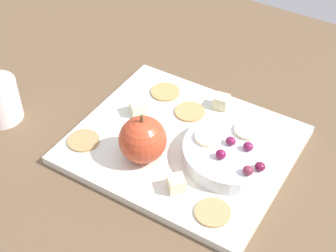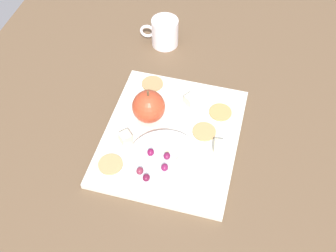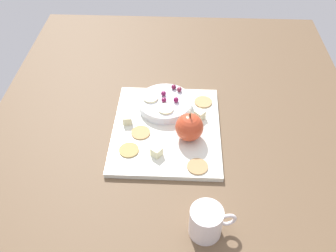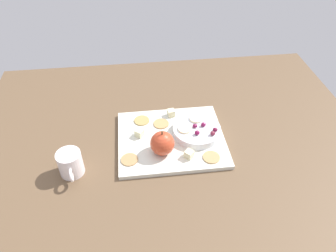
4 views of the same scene
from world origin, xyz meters
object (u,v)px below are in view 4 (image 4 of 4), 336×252
Objects in this scene: cracker_0 at (211,157)px; grape_4 at (215,130)px; cracker_1 at (142,121)px; grape_3 at (213,133)px; apple_slice_1 at (185,129)px; cheese_cube_2 at (171,113)px; cup at (70,163)px; cheese_cube_0 at (140,133)px; cracker_3 at (129,160)px; apple_whole at (162,143)px; grape_2 at (203,124)px; grape_0 at (197,133)px; cracker_2 at (161,124)px; platter at (172,139)px; cheese_cube_1 at (189,154)px; serving_dish at (197,131)px; grape_1 at (195,126)px; apple_slice_0 at (196,119)px.

cracker_0 is 9.98cm from grape_4.
grape_4 reaches higher than cracker_1.
grape_3 reaches higher than apple_slice_1.
cup is at bearing -146.86° from cheese_cube_2.
cracker_0 is 1.00× the size of cracker_1.
cheese_cube_0 is at bearing 167.12° from grape_3.
cracker_3 is at bearing -154.21° from apple_slice_1.
apple_whole is 27.79cm from cup.
grape_0 is at bearing -125.80° from grape_2.
cracker_1 is at bearing 81.54° from cheese_cube_0.
cracker_2 is (6.59, -2.49, 0.00)cm from cracker_1.
apple_whole is at bearing -121.11° from platter.
apple_whole is at bearing 12.07° from cracker_3.
apple_whole is 0.73× the size of cup.
cheese_cube_1 is 18.37cm from cracker_3.
cheese_cube_2 is 1.48× the size of grape_4.
apple_whole is 4.64× the size of grape_2.
cheese_cube_2 is at bearing 37.92° from cheese_cube_0.
grape_4 reaches higher than cracker_2.
grape_2 reaches higher than cracker_2.
grape_0 is at bearing 111.08° from cracker_0.
cheese_cube_2 is 0.46× the size of cracker_1.
grape_3 is (12.78, -3.23, 4.04)cm from platter.
cracker_1 is (-17.83, 8.70, -1.10)cm from serving_dish.
cheese_cube_1 is at bearing -38.04° from cheese_cube_0.
cheese_cube_1 is 1.48× the size of grape_3.
grape_1 is at bearing -29.09° from cracker_2.
apple_slice_1 is at bearing 156.51° from grape_3.
serving_dish is 2.99× the size of cracker_1.
apple_slice_0 is at bearing -38.15° from cheese_cube_2.
grape_1 is at bearing 23.56° from cracker_3.
apple_whole is 3.13× the size of cheese_cube_2.
cracker_2 is at bearing 151.07° from serving_dish.
apple_slice_0 is 1.00× the size of apple_slice_1.
apple_slice_1 reaches higher than serving_dish.
grape_1 is at bearing 90.68° from grape_0.
cheese_cube_1 is 23.23cm from cracker_1.
cheese_cube_0 is 0.46× the size of cracker_3.
grape_1 reaches higher than serving_dish.
cracker_0 is at bearing -44.59° from cracker_1.
grape_0 is at bearing -39.83° from apple_slice_1.
grape_4 is at bearing 38.65° from cheese_cube_1.
cracker_0 and cracker_1 have the same top height.
apple_slice_0 is at bearing 20.60° from cup.
cheese_cube_0 is 1.48× the size of grape_1.
grape_1 is at bearing 8.13° from platter.
grape_3 is at bearing -29.89° from cracker_1.
cheese_cube_1 is at bearing -66.07° from platter.
serving_dish is at bearing 22.29° from cracker_3.
apple_slice_1 reaches higher than cracker_0.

